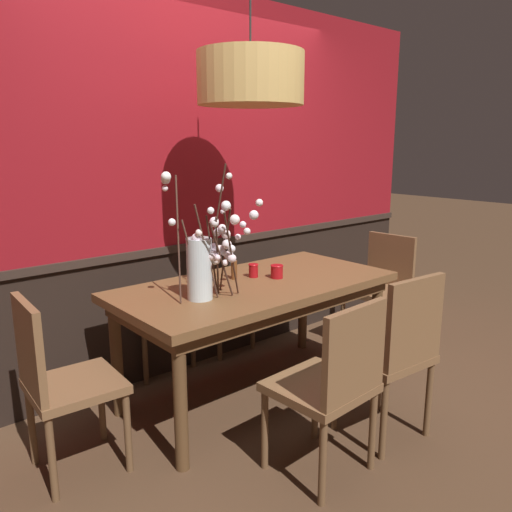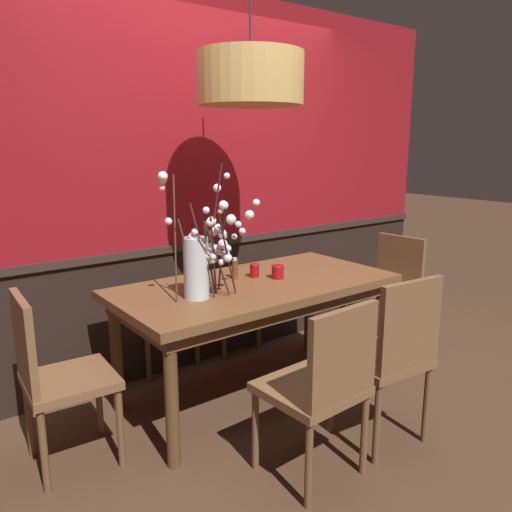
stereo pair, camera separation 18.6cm
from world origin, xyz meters
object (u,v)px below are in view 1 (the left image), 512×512
(chair_head_east_end, at_px, (382,283))
(candle_holder_nearer_edge, at_px, (253,270))
(dining_table, at_px, (256,295))
(condiment_bottle, at_px, (234,269))
(chair_near_side_right, at_px, (395,349))
(vase_with_blossoms, at_px, (205,259))
(chair_far_side_right, at_px, (216,284))
(chair_near_side_left, at_px, (332,380))
(candle_holder_nearer_center, at_px, (277,271))
(chair_head_west_end, at_px, (59,378))
(pendant_lamp, at_px, (250,79))
(chair_far_side_left, at_px, (148,298))

(chair_head_east_end, bearing_deg, candle_holder_nearer_edge, 175.31)
(dining_table, height_order, condiment_bottle, condiment_bottle)
(chair_near_side_right, bearing_deg, vase_with_blossoms, 130.29)
(chair_head_east_end, height_order, chair_far_side_right, chair_far_side_right)
(chair_near_side_left, relative_size, candle_holder_nearer_center, 10.56)
(chair_head_west_end, bearing_deg, chair_near_side_left, -41.64)
(dining_table, height_order, pendant_lamp, pendant_lamp)
(chair_far_side_right, distance_m, candle_holder_nearer_edge, 0.81)
(candle_holder_nearer_center, height_order, candle_holder_nearer_edge, candle_holder_nearer_edge)
(dining_table, bearing_deg, condiment_bottle, 112.34)
(vase_with_blossoms, bearing_deg, chair_far_side_right, 50.80)
(chair_head_east_end, height_order, chair_head_west_end, chair_head_west_end)
(condiment_bottle, bearing_deg, chair_near_side_right, -73.90)
(chair_head_west_end, xyz_separation_m, chair_near_side_right, (1.49, -0.88, 0.02))
(chair_far_side_left, distance_m, candle_holder_nearer_center, 1.03)
(chair_far_side_left, height_order, condiment_bottle, condiment_bottle)
(candle_holder_nearer_center, distance_m, candle_holder_nearer_edge, 0.15)
(chair_near_side_left, xyz_separation_m, vase_with_blossoms, (-0.17, 0.79, 0.48))
(dining_table, bearing_deg, vase_with_blossoms, -169.83)
(chair_near_side_left, distance_m, chair_head_east_end, 1.83)
(chair_near_side_left, xyz_separation_m, chair_head_west_end, (-0.98, 0.87, 0.00))
(chair_far_side_right, bearing_deg, vase_with_blossoms, -129.20)
(chair_head_east_end, distance_m, pendant_lamp, 2.01)
(vase_with_blossoms, distance_m, candle_holder_nearer_center, 0.64)
(chair_far_side_right, bearing_deg, pendant_lamp, -112.33)
(chair_near_side_left, xyz_separation_m, chair_near_side_right, (0.50, -0.01, 0.02))
(dining_table, height_order, chair_far_side_left, chair_far_side_left)
(chair_near_side_left, relative_size, chair_near_side_right, 0.95)
(candle_holder_nearer_center, bearing_deg, chair_near_side_left, -116.93)
(dining_table, relative_size, chair_near_side_right, 1.86)
(chair_near_side_right, xyz_separation_m, vase_with_blossoms, (-0.68, 0.80, 0.46))
(dining_table, height_order, candle_holder_nearer_edge, candle_holder_nearer_edge)
(chair_far_side_left, xyz_separation_m, chair_head_west_end, (-0.96, -0.86, -0.00))
(chair_head_west_end, height_order, pendant_lamp, pendant_lamp)
(condiment_bottle, bearing_deg, candle_holder_nearer_edge, -18.27)
(chair_head_west_end, relative_size, condiment_bottle, 6.60)
(candle_holder_nearer_center, bearing_deg, pendant_lamp, 175.66)
(vase_with_blossoms, height_order, candle_holder_nearer_edge, vase_with_blossoms)
(chair_far_side_left, relative_size, candle_holder_nearer_center, 10.41)
(chair_head_east_end, xyz_separation_m, chair_head_west_end, (-2.59, 0.01, 0.01))
(chair_near_side_left, distance_m, chair_head_west_end, 1.31)
(chair_far_side_left, height_order, vase_with_blossoms, vase_with_blossoms)
(candle_holder_nearer_edge, distance_m, pendant_lamp, 1.17)
(chair_far_side_left, bearing_deg, chair_near_side_left, -89.29)
(chair_head_west_end, relative_size, candle_holder_nearer_edge, 10.53)
(chair_head_west_end, bearing_deg, pendant_lamp, -0.10)
(chair_head_west_end, relative_size, pendant_lamp, 1.14)
(chair_head_east_end, bearing_deg, chair_near_side_left, -151.68)
(chair_far_side_right, bearing_deg, candle_holder_nearer_edge, -107.65)
(dining_table, bearing_deg, chair_far_side_right, 70.22)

